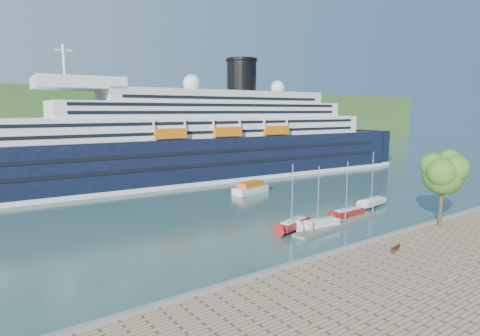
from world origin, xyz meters
name	(u,v)px	position (x,y,z in m)	size (l,w,h in m)	color
ground	(386,244)	(0.00, 0.00, 0.00)	(400.00, 400.00, 0.00)	#294948
far_hillside	(74,120)	(0.00, 145.00, 12.00)	(400.00, 50.00, 24.00)	#2C5220
quay_coping	(388,235)	(0.00, -0.20, 1.15)	(220.00, 0.50, 0.30)	slate
cruise_ship	(192,118)	(3.76, 53.14, 13.99)	(124.57, 18.14, 27.97)	black
park_bench	(395,248)	(-4.02, -3.75, 1.46)	(1.43, 0.58, 0.91)	#472514
promenade_tree	(442,185)	(9.09, -1.50, 6.31)	(6.41, 6.41, 10.62)	#29691B
floating_pontoon	(338,224)	(1.43, 8.54, 0.19)	(17.08, 2.09, 0.38)	slate
sailboat_white_near	(321,199)	(-1.88, 8.73, 4.07)	(6.31, 1.75, 8.15)	silver
sailboat_red	(349,191)	(5.69, 10.33, 4.04)	(6.25, 1.74, 8.08)	maroon
sailboat_white_far	(374,181)	(14.34, 12.37, 4.32)	(6.69, 1.86, 8.64)	silver
tender_launch	(251,187)	(4.97, 33.00, 1.09)	(7.86, 2.69, 2.17)	#D3640C
sailboat_extra	(294,199)	(-5.04, 10.48, 4.23)	(6.54, 1.82, 8.45)	maroon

